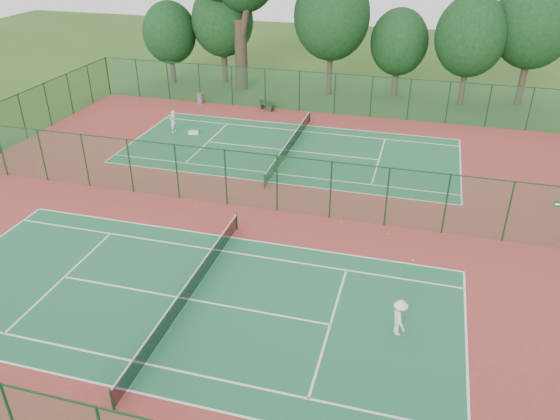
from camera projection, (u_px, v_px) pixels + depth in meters
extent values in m
plane|color=#2F541A|center=(252.00, 207.00, 31.97)|extent=(120.00, 120.00, 0.00)
cube|color=maroon|center=(252.00, 207.00, 31.97)|extent=(40.00, 36.00, 0.01)
cube|color=#1F643F|center=(189.00, 299.00, 24.35)|extent=(23.77, 10.97, 0.01)
cube|color=#20673A|center=(290.00, 151.00, 39.57)|extent=(23.77, 10.97, 0.01)
cube|color=#184A2F|center=(317.00, 93.00, 46.35)|extent=(40.00, 0.02, 3.50)
cube|color=#143922|center=(318.00, 72.00, 45.53)|extent=(40.00, 0.05, 0.05)
cube|color=#153A20|center=(47.00, 395.00, 15.09)|extent=(40.00, 0.05, 0.05)
cube|color=#194D2A|center=(251.00, 181.00, 31.13)|extent=(40.00, 0.02, 3.50)
cube|color=#163D1F|center=(250.00, 153.00, 30.31)|extent=(40.00, 0.05, 0.05)
cylinder|color=#143822|center=(112.00, 400.00, 18.71)|extent=(0.10, 0.10, 0.97)
cylinder|color=#143822|center=(237.00, 222.00, 29.54)|extent=(0.10, 0.10, 0.97)
cube|color=black|center=(188.00, 291.00, 24.13)|extent=(0.02, 12.80, 0.85)
cube|color=white|center=(188.00, 283.00, 23.92)|extent=(0.04, 12.80, 0.06)
cylinder|color=#163E20|center=(265.00, 181.00, 33.93)|extent=(0.10, 0.10, 0.97)
cylinder|color=#163E20|center=(310.00, 116.00, 44.76)|extent=(0.10, 0.10, 0.97)
cube|color=black|center=(290.00, 145.00, 39.35)|extent=(0.02, 12.80, 0.85)
cube|color=white|center=(290.00, 139.00, 39.14)|extent=(0.04, 12.80, 0.06)
imported|color=white|center=(399.00, 318.00, 21.99)|extent=(0.96, 1.21, 1.64)
imported|color=silver|center=(173.00, 122.00, 42.43)|extent=(0.51, 0.70, 1.76)
cylinder|color=gray|center=(200.00, 98.00, 49.12)|extent=(0.62, 0.62, 0.94)
cube|color=black|center=(262.00, 106.00, 47.90)|extent=(0.23, 0.39, 0.44)
cube|color=black|center=(272.00, 109.00, 47.24)|extent=(0.23, 0.39, 0.44)
cube|color=black|center=(267.00, 105.00, 47.45)|extent=(1.50, 0.98, 0.05)
cube|color=black|center=(266.00, 103.00, 47.21)|extent=(1.35, 0.66, 0.44)
cube|color=white|center=(193.00, 133.00, 42.43)|extent=(0.79, 0.41, 0.28)
sphere|color=#D2EF37|center=(341.00, 222.00, 30.35)|extent=(0.07, 0.07, 0.07)
sphere|color=yellow|center=(388.00, 234.00, 29.25)|extent=(0.06, 0.06, 0.06)
sphere|color=#BAD230|center=(196.00, 205.00, 32.17)|extent=(0.07, 0.07, 0.07)
cylinder|color=#32271B|center=(241.00, 55.00, 52.08)|extent=(1.20, 1.20, 6.53)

